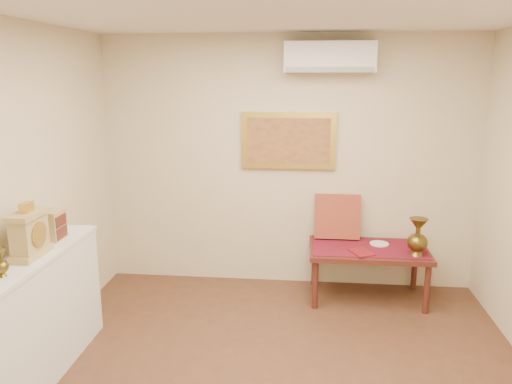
# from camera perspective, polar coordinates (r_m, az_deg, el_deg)

# --- Properties ---
(ceiling) EXTENTS (4.50, 4.50, 0.00)m
(ceiling) POSITION_cam_1_polar(r_m,az_deg,el_deg) (3.08, 2.34, 21.05)
(ceiling) COLOR silver
(ceiling) RESTS_ON ground
(wall_back) EXTENTS (4.00, 0.02, 2.70)m
(wall_back) POSITION_cam_1_polar(r_m,az_deg,el_deg) (5.38, 3.69, 3.29)
(wall_back) COLOR beige
(wall_back) RESTS_ON ground
(brass_urn_small) EXTENTS (0.10, 0.10, 0.23)m
(brass_urn_small) POSITION_cam_1_polar(r_m,az_deg,el_deg) (3.71, -27.24, -6.90)
(brass_urn_small) COLOR brown
(brass_urn_small) RESTS_ON display_ledge
(table_cloth) EXTENTS (1.14, 0.59, 0.01)m
(table_cloth) POSITION_cam_1_polar(r_m,az_deg,el_deg) (5.26, 12.74, -6.22)
(table_cloth) COLOR maroon
(table_cloth) RESTS_ON low_table
(brass_urn_tall) EXTENTS (0.20, 0.20, 0.45)m
(brass_urn_tall) POSITION_cam_1_polar(r_m,az_deg,el_deg) (5.10, 18.02, -4.47)
(brass_urn_tall) COLOR brown
(brass_urn_tall) RESTS_ON table_cloth
(plate) EXTENTS (0.20, 0.20, 0.01)m
(plate) POSITION_cam_1_polar(r_m,az_deg,el_deg) (5.38, 13.91, -5.76)
(plate) COLOR white
(plate) RESTS_ON table_cloth
(menu) EXTENTS (0.27, 0.30, 0.01)m
(menu) POSITION_cam_1_polar(r_m,az_deg,el_deg) (5.09, 11.96, -6.75)
(menu) COLOR maroon
(menu) RESTS_ON table_cloth
(cushion) EXTENTS (0.48, 0.20, 0.49)m
(cushion) POSITION_cam_1_polar(r_m,az_deg,el_deg) (5.43, 9.26, -2.77)
(cushion) COLOR maroon
(cushion) RESTS_ON table_cloth
(display_ledge) EXTENTS (0.37, 2.02, 0.98)m
(display_ledge) POSITION_cam_1_polar(r_m,az_deg,el_deg) (4.07, -25.48, -14.22)
(display_ledge) COLOR silver
(display_ledge) RESTS_ON floor
(mantel_clock) EXTENTS (0.17, 0.36, 0.41)m
(mantel_clock) POSITION_cam_1_polar(r_m,az_deg,el_deg) (3.99, -24.47, -4.38)
(mantel_clock) COLOR tan
(mantel_clock) RESTS_ON display_ledge
(wooden_chest) EXTENTS (0.16, 0.21, 0.24)m
(wooden_chest) POSITION_cam_1_polar(r_m,az_deg,el_deg) (4.34, -22.24, -3.50)
(wooden_chest) COLOR tan
(wooden_chest) RESTS_ON display_ledge
(low_table) EXTENTS (1.20, 0.70, 0.55)m
(low_table) POSITION_cam_1_polar(r_m,az_deg,el_deg) (5.29, 12.70, -6.93)
(low_table) COLOR #522018
(low_table) RESTS_ON floor
(painting) EXTENTS (1.00, 0.06, 0.60)m
(painting) POSITION_cam_1_polar(r_m,az_deg,el_deg) (5.32, 3.72, 5.89)
(painting) COLOR gold
(painting) RESTS_ON wall_back
(ac_unit) EXTENTS (0.90, 0.25, 0.30)m
(ac_unit) POSITION_cam_1_polar(r_m,az_deg,el_deg) (5.17, 8.40, 14.99)
(ac_unit) COLOR silver
(ac_unit) RESTS_ON wall_back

